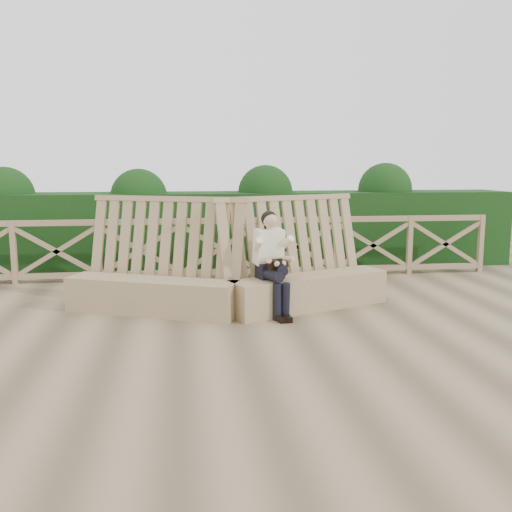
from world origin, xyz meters
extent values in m
plane|color=brown|center=(0.00, 0.00, 0.00)|extent=(60.00, 60.00, 0.00)
cube|color=#83684B|center=(-1.12, 1.17, 0.24)|extent=(2.42, 1.40, 0.49)
cube|color=#83684B|center=(-1.01, 1.42, 0.82)|extent=(2.40, 1.36, 1.60)
cube|color=#83684B|center=(1.11, 1.15, 0.24)|extent=(2.43, 1.37, 0.49)
cube|color=#83684B|center=(1.01, 1.40, 0.82)|extent=(2.41, 1.33, 1.60)
cube|color=black|center=(0.52, 1.01, 0.59)|extent=(0.41, 0.34, 0.21)
cube|color=#F0EAC6|center=(0.50, 1.06, 0.92)|extent=(0.45, 0.38, 0.51)
sphere|color=tan|center=(0.52, 1.01, 1.29)|extent=(0.25, 0.25, 0.20)
sphere|color=black|center=(0.51, 1.04, 1.31)|extent=(0.28, 0.28, 0.22)
cylinder|color=black|center=(0.49, 0.79, 0.57)|extent=(0.27, 0.47, 0.15)
cylinder|color=black|center=(0.64, 0.86, 0.64)|extent=(0.27, 0.47, 0.16)
cylinder|color=black|center=(0.55, 0.58, 0.24)|extent=(0.15, 0.15, 0.49)
cylinder|color=black|center=(0.67, 0.60, 0.24)|extent=(0.15, 0.15, 0.49)
cube|color=black|center=(0.57, 0.50, 0.04)|extent=(0.15, 0.25, 0.08)
cube|color=black|center=(0.67, 0.51, 0.04)|extent=(0.15, 0.25, 0.08)
cube|color=black|center=(0.59, 0.85, 0.69)|extent=(0.29, 0.22, 0.17)
cube|color=black|center=(0.62, 0.70, 0.75)|extent=(0.09, 0.10, 0.12)
cube|color=#977F58|center=(0.00, 3.50, 1.05)|extent=(10.10, 0.07, 0.10)
cube|color=#977F58|center=(0.00, 3.50, 0.12)|extent=(10.10, 0.07, 0.10)
cube|color=black|center=(0.00, 4.70, 0.75)|extent=(12.00, 1.20, 1.50)
camera|label=1|loc=(-0.70, -6.68, 2.05)|focal=40.00mm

